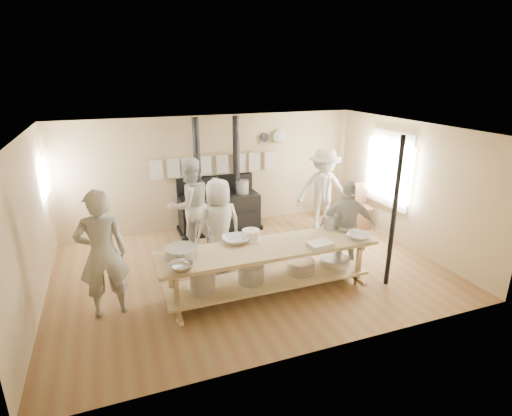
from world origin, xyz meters
The scene contains 24 objects.
ground centered at (0.00, 0.00, 0.00)m, with size 7.00×7.00×0.00m, color brown.
room_shell centered at (0.00, 0.00, 1.62)m, with size 7.00×7.00×7.00m.
window_right centered at (3.47, 0.60, 1.50)m, with size 0.09×1.50×1.65m.
left_opening centered at (-3.45, 2.00, 1.60)m, with size 0.00×0.90×0.90m.
stove centered at (-0.01, 2.12, 0.52)m, with size 1.90×0.75×2.60m.
towel_rail centered at (0.00, 2.40, 1.55)m, with size 3.00×0.04×0.47m.
back_wall_shelf centered at (1.46, 2.43, 2.00)m, with size 0.63×0.14×0.32m.
prep_table centered at (-0.01, -0.90, 0.52)m, with size 3.60×0.90×0.85m.
support_post centered at (2.05, -1.35, 1.30)m, with size 0.08×0.08×2.60m, color black.
cook_far_left centered at (-2.50, -0.59, 0.99)m, with size 0.72×0.48×1.99m, color #9E9C8C.
cook_left centered at (-0.84, 1.20, 0.97)m, with size 0.95×0.74×1.95m, color #9E9C8C.
cook_center centered at (-0.51, 0.23, 0.87)m, with size 0.85×0.55×1.74m, color #9E9C8C.
cook_right centered at (1.66, -0.62, 0.86)m, with size 1.01×0.42×1.72m, color #9E9C8C.
cook_by_window centered at (2.22, 1.24, 0.97)m, with size 1.25×0.72×1.93m, color #9E9C8C.
chair centered at (3.15, 1.15, 0.30)m, with size 0.57×0.57×1.03m.
bowl_white_a centered at (-0.45, -0.57, 0.90)m, with size 0.42×0.42×0.10m, color silver.
bowl_steel_a centered at (-1.46, -1.23, 0.90)m, with size 0.34×0.34×0.11m, color silver.
bowl_white_b centered at (1.55, -1.14, 0.90)m, with size 0.39×0.39×0.09m, color silver.
bowl_steel_b centered at (1.52, -0.75, 0.90)m, with size 0.29×0.29×0.09m, color silver.
roasting_pan centered at (0.77, -1.23, 0.89)m, with size 0.40×0.27×0.09m, color #B2B2B7.
mixing_bowl_large centered at (-1.38, -0.79, 0.93)m, with size 0.50×0.50×0.16m, color silver.
bucket_galv centered at (1.33, -0.57, 0.97)m, with size 0.25×0.25×0.23m, color gray.
deep_bowl_enamel centered at (-0.18, -0.58, 0.94)m, with size 0.30×0.30×0.19m, color silver.
pitcher centered at (1.42, -0.57, 0.96)m, with size 0.14×0.14×0.22m, color silver.
Camera 1 is at (-2.24, -6.34, 3.54)m, focal length 28.00 mm.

